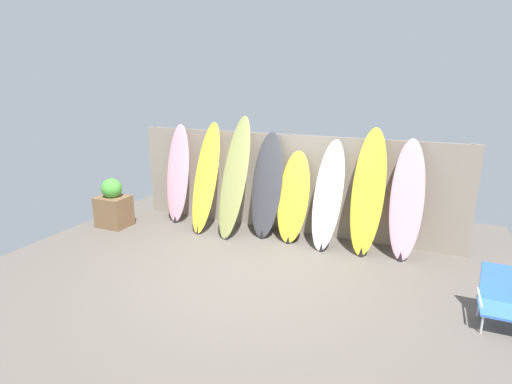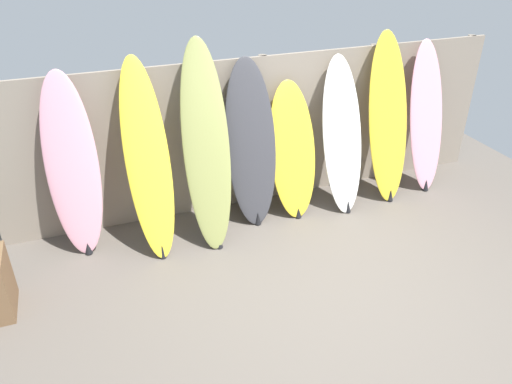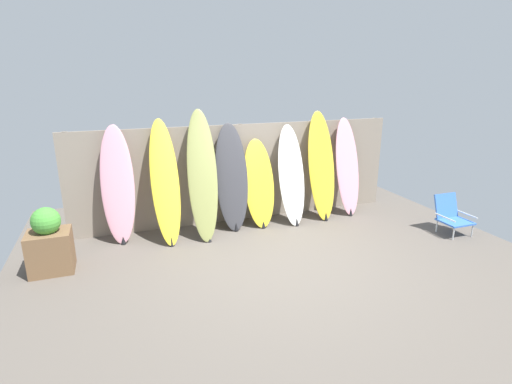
% 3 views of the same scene
% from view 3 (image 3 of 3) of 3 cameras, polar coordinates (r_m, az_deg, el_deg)
% --- Properties ---
extents(ground, '(7.68, 7.68, 0.00)m').
position_cam_3_polar(ground, '(5.95, 3.89, -10.17)').
color(ground, '#5B544C').
extents(fence_back, '(6.08, 0.11, 1.80)m').
position_cam_3_polar(fence_back, '(7.41, -2.19, 2.74)').
color(fence_back, gray).
rests_on(fence_back, ground).
extents(surfboard_pink_0, '(0.55, 0.46, 1.91)m').
position_cam_3_polar(surfboard_pink_0, '(6.76, -19.15, 0.84)').
color(surfboard_pink_0, pink).
rests_on(surfboard_pink_0, ground).
extents(surfboard_yellow_1, '(0.45, 0.83, 1.98)m').
position_cam_3_polar(surfboard_yellow_1, '(6.64, -12.86, 1.34)').
color(surfboard_yellow_1, yellow).
rests_on(surfboard_yellow_1, ground).
extents(surfboard_olive_2, '(0.58, 0.87, 2.12)m').
position_cam_3_polar(surfboard_olive_2, '(6.67, -7.67, 2.36)').
color(surfboard_olive_2, olive).
rests_on(surfboard_olive_2, ground).
extents(surfboard_charcoal_3, '(0.60, 0.57, 1.86)m').
position_cam_3_polar(surfboard_charcoal_3, '(7.00, -3.48, 2.02)').
color(surfboard_charcoal_3, '#38383D').
rests_on(surfboard_charcoal_3, ground).
extents(surfboard_yellow_4, '(0.57, 0.57, 1.55)m').
position_cam_3_polar(surfboard_yellow_4, '(7.16, 0.45, 1.17)').
color(surfboard_yellow_4, yellow).
rests_on(surfboard_yellow_4, ground).
extents(surfboard_white_5, '(0.54, 0.72, 1.78)m').
position_cam_3_polar(surfboard_white_5, '(7.32, 5.07, 2.35)').
color(surfboard_white_5, white).
rests_on(surfboard_white_5, ground).
extents(surfboard_yellow_6, '(0.55, 0.66, 2.01)m').
position_cam_3_polar(surfboard_yellow_6, '(7.61, 9.32, 3.63)').
color(surfboard_yellow_6, yellow).
rests_on(surfboard_yellow_6, ground).
extents(surfboard_pink_7, '(0.52, 0.55, 1.87)m').
position_cam_3_polar(surfboard_pink_7, '(7.94, 12.92, 3.44)').
color(surfboard_pink_7, pink).
rests_on(surfboard_pink_7, ground).
extents(beach_chair, '(0.50, 0.54, 0.66)m').
position_cam_3_polar(beach_chair, '(7.71, 26.09, -2.89)').
color(beach_chair, silver).
rests_on(beach_chair, ground).
extents(planter_box, '(0.57, 0.48, 0.94)m').
position_cam_3_polar(planter_box, '(6.26, -27.41, -6.61)').
color(planter_box, brown).
rests_on(planter_box, ground).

